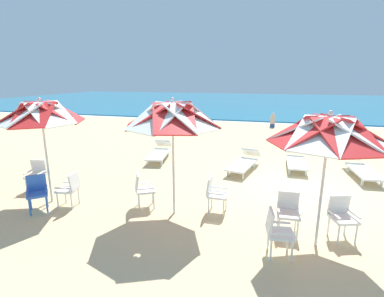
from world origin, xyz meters
The scene contains 19 objects.
ground_plane centered at (0.00, 0.00, 0.00)m, with size 80.00×80.00×0.00m, color #D3B784.
sea centered at (0.00, 30.58, 0.05)m, with size 80.00×36.00×0.10m, color teal.
surf_foam centered at (0.00, 12.28, 0.01)m, with size 80.00×0.70×0.01m, color white.
beach_umbrella_0 centered at (0.15, -3.00, 2.19)m, with size 2.09×2.09×2.57m.
plastic_chair_0 centered at (0.64, -2.60, 0.50)m, with size 0.56×0.59×0.87m.
plastic_chair_1 centered at (-0.37, -2.67, 0.50)m, with size 0.46×0.49×0.87m.
plastic_chair_2 centered at (-0.59, -3.56, 0.50)m, with size 0.53×0.50×0.87m.
beach_umbrella_1 centered at (-2.88, -2.49, 2.29)m, with size 2.17×2.17×2.70m.
plastic_chair_3 centered at (-1.98, -2.17, 0.50)m, with size 0.47×0.44×0.87m.
plastic_chair_4 centered at (-3.72, -2.38, 0.50)m, with size 0.62×0.60×0.87m.
beach_umbrella_2 centered at (-6.14, -2.72, 2.27)m, with size 1.99×1.99×2.66m.
plastic_chair_5 centered at (-5.46, -2.83, 0.50)m, with size 0.53×0.51×0.87m.
plastic_chair_6 centered at (-6.06, -3.23, 0.50)m, with size 0.63×0.63×0.87m.
plastic_chair_7 centered at (-7.07, -2.18, 0.50)m, with size 0.52×0.54×0.87m.
sun_lounger_0 centered at (2.07, 1.55, 0.28)m, with size 0.80×2.19×0.62m.
sun_lounger_1 centered at (0.12, 2.02, 0.28)m, with size 0.64×2.15×0.62m.
sun_lounger_2 centered at (-1.64, 1.23, 0.28)m, with size 1.06×2.23×0.62m.
sun_lounger_3 centered at (-4.95, 1.70, 0.28)m, with size 0.99×2.22×0.62m.
beachgoer_seated centered at (-0.76, 10.84, 0.29)m, with size 0.30×0.93×0.92m.
Camera 1 is at (-0.80, -8.32, 3.11)m, focal length 26.74 mm.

